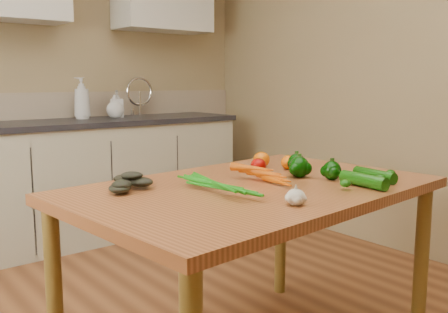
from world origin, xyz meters
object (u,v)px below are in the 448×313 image
object	(u,v)px
soap_bottle_b	(117,104)
tomato_b	(262,159)
zucchini_b	(364,180)
pepper_c	(332,170)
carrot_bunch	(249,176)
garlic_bulb	(296,197)
soap_bottle_a	(82,98)
soap_bottle_c	(115,106)
table	(253,206)
pepper_b	(296,162)
zucchini_a	(375,175)
leafy_greens	(128,176)
pepper_a	(299,167)
tomato_a	(258,165)
tomato_c	(289,162)

from	to	relation	value
soap_bottle_b	tomato_b	bearing A→B (deg)	-71.83
zucchini_b	pepper_c	bearing A→B (deg)	83.97
carrot_bunch	garlic_bulb	xyz separation A→B (m)	(-0.09, -0.34, -0.01)
soap_bottle_a	zucchini_b	bearing A→B (deg)	-12.37
soap_bottle_c	table	bearing A→B (deg)	-98.22
carrot_bunch	pepper_b	size ratio (longest dim) A/B	3.42
table	zucchini_a	bearing A→B (deg)	-34.90
soap_bottle_c	zucchini_a	world-z (taller)	soap_bottle_c
leafy_greens	tomato_b	size ratio (longest dim) A/B	2.56
soap_bottle_b	leafy_greens	size ratio (longest dim) A/B	1.04
soap_bottle_c	pepper_a	xyz separation A→B (m)	(-0.21, -2.15, -0.17)
carrot_bunch	zucchini_b	bearing A→B (deg)	-47.90
soap_bottle_b	leafy_greens	bearing A→B (deg)	-91.69
pepper_a	tomato_a	world-z (taller)	pepper_a
tomato_a	tomato_c	bearing A→B (deg)	-9.53
soap_bottle_a	garlic_bulb	world-z (taller)	soap_bottle_a
soap_bottle_c	garlic_bulb	xyz separation A→B (m)	(-0.58, -2.49, -0.19)
garlic_bulb	tomato_b	world-z (taller)	tomato_b
soap_bottle_c	soap_bottle_a	bearing A→B (deg)	176.62
tomato_a	tomato_b	xyz separation A→B (m)	(0.11, 0.10, 0.00)
soap_bottle_c	zucchini_b	world-z (taller)	soap_bottle_c
tomato_a	tomato_c	size ratio (longest dim) A/B	0.98
tomato_b	tomato_c	size ratio (longest dim) A/B	1.11
pepper_b	zucchini_a	world-z (taller)	pepper_b
pepper_c	soap_bottle_a	bearing A→B (deg)	92.76
soap_bottle_b	zucchini_a	world-z (taller)	soap_bottle_b
soap_bottle_c	pepper_a	bearing A→B (deg)	-91.41
soap_bottle_a	tomato_a	distance (m)	2.01
carrot_bunch	garlic_bulb	distance (m)	0.35
table	pepper_b	bearing A→B (deg)	11.84
garlic_bulb	pepper_c	distance (m)	0.49
pepper_b	tomato_c	distance (m)	0.05
zucchini_a	table	bearing A→B (deg)	150.18
pepper_c	table	bearing A→B (deg)	158.97
pepper_a	zucchini_b	distance (m)	0.30
soap_bottle_b	tomato_a	size ratio (longest dim) A/B	3.02
soap_bottle_c	carrot_bunch	world-z (taller)	soap_bottle_c
zucchini_b	tomato_b	bearing A→B (deg)	90.20
carrot_bunch	tomato_c	bearing A→B (deg)	16.87
zucchini_b	soap_bottle_c	bearing A→B (deg)	86.20
leafy_greens	soap_bottle_b	bearing A→B (deg)	64.37
pepper_a	pepper_b	world-z (taller)	pepper_a
soap_bottle_a	carrot_bunch	xyz separation A→B (m)	(-0.23, -2.18, -0.25)
garlic_bulb	pepper_c	size ratio (longest dim) A/B	0.84
table	tomato_a	distance (m)	0.30
carrot_bunch	soap_bottle_b	bearing A→B (deg)	71.52
soap_bottle_c	carrot_bunch	bearing A→B (deg)	-98.69
pepper_a	garlic_bulb	bearing A→B (deg)	-138.34
garlic_bulb	tomato_c	world-z (taller)	tomato_c
soap_bottle_b	pepper_b	world-z (taller)	soap_bottle_b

